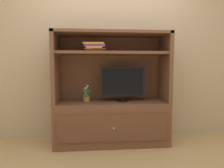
# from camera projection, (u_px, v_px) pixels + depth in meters

# --- Properties ---
(ground_plane) EXTENTS (8.00, 8.00, 0.00)m
(ground_plane) POSITION_uv_depth(u_px,v_px,m) (115.00, 155.00, 2.49)
(ground_plane) COLOR tan
(painted_rear_wall) EXTENTS (6.00, 0.10, 2.80)m
(painted_rear_wall) POSITION_uv_depth(u_px,v_px,m) (110.00, 46.00, 3.11)
(painted_rear_wall) COLOR tan
(painted_rear_wall) RESTS_ON ground_plane
(media_console) EXTENTS (1.56, 0.54, 1.55)m
(media_console) POSITION_uv_depth(u_px,v_px,m) (112.00, 109.00, 2.85)
(media_console) COLOR brown
(media_console) RESTS_ON ground_plane
(tv_monitor) EXTENTS (0.62, 0.17, 0.49)m
(tv_monitor) POSITION_uv_depth(u_px,v_px,m) (123.00, 83.00, 2.81)
(tv_monitor) COLOR black
(tv_monitor) RESTS_ON media_console
(potted_plant) EXTENTS (0.12, 0.14, 0.24)m
(potted_plant) POSITION_uv_depth(u_px,v_px,m) (87.00, 98.00, 2.81)
(potted_plant) COLOR #B26642
(potted_plant) RESTS_ON media_console
(magazine_stack) EXTENTS (0.31, 0.35, 0.11)m
(magazine_stack) POSITION_uv_depth(u_px,v_px,m) (95.00, 47.00, 2.75)
(magazine_stack) COLOR #A56638
(magazine_stack) RESTS_ON media_console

